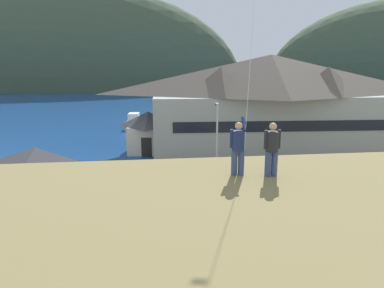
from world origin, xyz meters
The scene contains 18 objects.
ground_plane centered at (0.00, 0.00, 0.00)m, with size 600.00×600.00×0.00m, color #66604C.
parking_lot_pad centered at (0.00, 5.00, 0.05)m, with size 40.00×20.00×0.10m, color gray.
bay_water centered at (0.00, 60.00, 0.01)m, with size 360.00×84.00×0.03m, color navy.
far_hill_west_ridge centered at (-26.59, 113.80, 0.00)m, with size 112.69×49.38×66.69m, color #3D4C38.
harbor_lodge centered at (9.77, 20.96, 5.62)m, with size 27.93×11.78×10.59m.
storage_shed_near_lot centered at (-10.66, 3.41, 2.62)m, with size 7.15×5.63×5.05m.
storage_shed_waterside centered at (-3.84, 21.17, 2.34)m, with size 5.16×5.38×4.50m.
wharf_dock centered at (-2.56, 33.58, 0.35)m, with size 3.20×13.58×0.70m.
moored_boat_wharfside centered at (-5.97, 36.27, 0.72)m, with size 2.88×6.83×2.16m.
parked_car_lone_by_shed centered at (0.85, 6.39, 1.06)m, with size 4.32×2.30×1.82m.
parked_car_mid_row_near centered at (8.95, 7.01, 1.06)m, with size 4.35×2.35×1.82m.
parked_car_back_row_right centered at (2.29, 0.53, 1.06)m, with size 4.30×2.25×1.82m.
parked_car_front_row_silver centered at (-2.60, -0.25, 1.06)m, with size 4.33×2.31×1.82m.
parked_car_mid_row_far centered at (8.96, 1.59, 1.06)m, with size 4.21×2.08×1.82m.
parked_car_front_row_end centered at (-3.84, 6.26, 1.06)m, with size 4.31×2.28×1.82m.
parking_light_pole centered at (1.82, 10.56, 3.89)m, with size 0.24×0.78×6.53m.
person_kite_flyer centered at (-0.98, -7.89, 7.59)m, with size 0.56×0.64×1.86m.
person_companion centered at (0.06, -8.13, 7.57)m, with size 0.55×0.40×1.74m.
Camera 1 is at (-3.79, -19.08, 10.39)m, focal length 34.48 mm.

